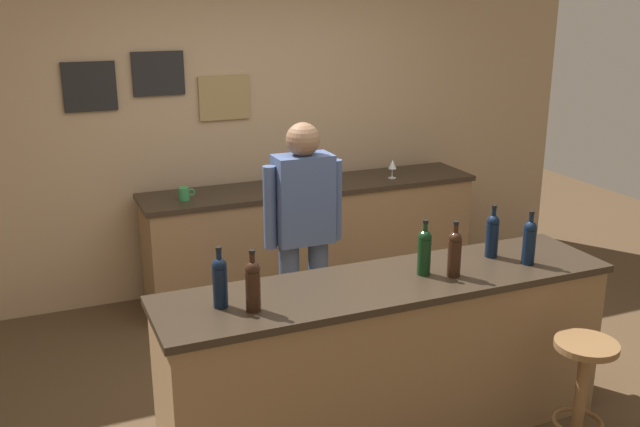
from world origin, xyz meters
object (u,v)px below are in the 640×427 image
Objects in this scene: wine_bottle_c at (424,250)px; wine_bottle_f at (529,241)px; bar_stool at (582,381)px; wine_bottle_a at (220,280)px; bartender at (303,230)px; wine_bottle_e at (492,234)px; wine_glass_b at (320,168)px; wine_glass_a at (308,172)px; wine_bottle_b at (253,284)px; wine_bottle_d at (455,252)px; wine_glass_c at (392,165)px; coffee_mug at (184,194)px.

wine_bottle_f is (0.62, -0.09, 0.00)m from wine_bottle_c.
wine_bottle_f reaches higher than bar_stool.
wine_bottle_a is 1.11m from wine_bottle_c.
bartender reaches higher than wine_bottle_c.
wine_bottle_e reaches higher than wine_glass_b.
wine_bottle_c is 1.97× the size of wine_glass_a.
wine_glass_b is (1.28, 2.22, -0.05)m from wine_bottle_b.
wine_bottle_b is at bearing -37.65° from wine_bottle_a.
wine_glass_b is (0.16, 2.21, -0.05)m from wine_bottle_d.
wine_bottle_d is 2.22m from wine_glass_b.
wine_bottle_e is at bearing 2.40° from wine_bottle_a.
wine_bottle_e is at bearing -101.46° from wine_glass_c.
wine_bottle_c reaches higher than wine_glass_b.
bartender reaches higher than wine_bottle_e.
bartender is 10.45× the size of wine_glass_b.
wine_bottle_a and wine_bottle_b have the same top height.
wine_bottle_f is 2.24m from wine_glass_b.
wine_glass_b is 1.15m from coffee_mug.
bartender reaches higher than wine_bottle_a.
wine_bottle_b is 1.00× the size of wine_bottle_f.
wine_bottle_e is at bearing -79.73° from wine_glass_a.
wine_bottle_e is at bearing 9.75° from wine_bottle_c.
wine_bottle_d is at bearing -64.39° from bartender.
bar_stool is 4.39× the size of wine_glass_a.
wine_bottle_d reaches higher than wine_glass_a.
wine_bottle_b is (-0.65, -0.98, 0.12)m from bartender.
bartender is 1.09m from wine_bottle_d.
wine_glass_b is at bearing 60.05° from wine_bottle_b.
wine_bottle_a is at bearing 160.13° from bar_stool.
wine_bottle_b and wine_bottle_f have the same top height.
bartender reaches higher than wine_bottle_b.
wine_glass_a is at bearing 176.94° from wine_glass_c.
bartender is 5.29× the size of wine_bottle_e.
wine_bottle_b is at bearing -93.81° from coffee_mug.
wine_glass_c is (0.75, 2.06, -0.05)m from wine_bottle_d.
wine_bottle_d is 1.00× the size of wine_bottle_e.
wine_bottle_e is at bearing -55.06° from coffee_mug.
wine_glass_c is at bearing 70.13° from wine_bottle_d.
wine_bottle_f is at bearing -3.54° from wine_bottle_a.
bar_stool is at bearing -60.93° from coffee_mug.
wine_glass_b is (0.30, 2.13, -0.05)m from wine_bottle_c.
wine_glass_c is (1.22, 1.08, 0.07)m from bartender.
bartender reaches higher than wine_glass_c.
wine_glass_a is 0.74m from wine_glass_c.
wine_bottle_e is at bearing 6.53° from wine_bottle_b.
wine_glass_c is (1.99, 1.96, -0.05)m from wine_bottle_a.
wine_bottle_b and wine_bottle_e have the same top height.
wine_glass_b is at bearing 6.57° from coffee_mug.
wine_bottle_c reaches higher than coffee_mug.
wine_glass_b and wine_glass_c have the same top height.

